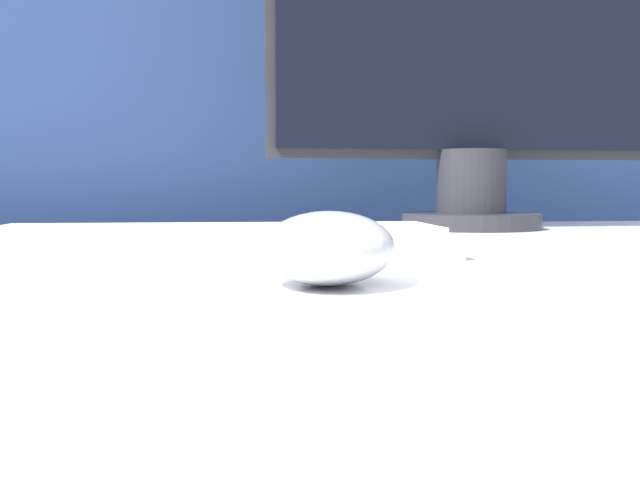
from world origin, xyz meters
TOP-DOWN VIEW (x-y plane):
  - partition_panel at (0.00, 0.65)m, footprint 5.00×0.03m
  - computer_mouse_near at (0.02, -0.16)m, footprint 0.10×0.12m
  - keyboard at (-0.04, 0.02)m, footprint 0.37×0.14m
  - monitor at (0.29, 0.35)m, footprint 0.53×0.18m

SIDE VIEW (x-z plane):
  - partition_panel at x=0.00m, z-range 0.00..1.29m
  - keyboard at x=-0.04m, z-range 0.77..0.80m
  - computer_mouse_near at x=0.02m, z-range 0.77..0.82m
  - monitor at x=0.29m, z-range 0.78..1.32m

